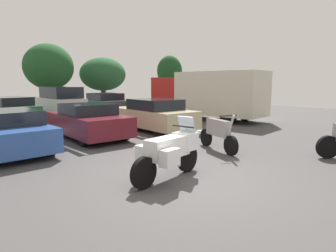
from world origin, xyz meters
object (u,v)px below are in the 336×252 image
at_px(car_blue, 4,131).
at_px(car_far_green, 9,110).
at_px(car_far_charcoal, 103,104).
at_px(box_truck, 207,94).
at_px(motorcycle_touring, 170,151).
at_px(motorcycle_second, 218,133).
at_px(car_maroon, 87,121).
at_px(car_far_silver, 59,102).
at_px(car_champagne, 153,115).

distance_m(car_blue, car_far_green, 7.54).
relative_size(car_blue, car_far_green, 1.02).
distance_m(car_far_charcoal, box_truck, 7.36).
relative_size(motorcycle_touring, motorcycle_second, 1.11).
distance_m(motorcycle_second, car_maroon, 5.34).
relative_size(motorcycle_second, car_far_silver, 0.42).
bearing_deg(car_far_charcoal, car_far_silver, 175.74).
distance_m(car_champagne, car_far_charcoal, 7.66).
height_order(motorcycle_second, car_far_green, car_far_green).
bearing_deg(car_far_silver, car_champagne, -81.32).
relative_size(motorcycle_second, box_truck, 0.28).
relative_size(car_champagne, car_far_silver, 0.97).
height_order(car_maroon, car_champagne, car_champagne).
height_order(car_far_green, car_far_charcoal, car_far_charcoal).
bearing_deg(car_blue, motorcycle_second, -42.59).
xyz_separation_m(motorcycle_second, box_truck, (6.06, 5.37, 0.94)).
xyz_separation_m(motorcycle_touring, car_champagne, (4.20, 5.50, 0.05)).
bearing_deg(car_far_charcoal, car_far_green, -178.93).
distance_m(motorcycle_touring, box_truck, 11.11).
xyz_separation_m(motorcycle_second, car_blue, (-5.04, 4.64, 0.08)).
height_order(motorcycle_second, box_truck, box_truck).
distance_m(motorcycle_touring, car_far_charcoal, 14.27).
distance_m(car_maroon, car_far_silver, 7.54).
relative_size(car_blue, car_far_charcoal, 1.06).
height_order(motorcycle_touring, car_far_silver, car_far_silver).
height_order(car_far_silver, car_far_charcoal, car_far_silver).
bearing_deg(car_far_green, car_blue, -105.73).
relative_size(motorcycle_touring, car_blue, 0.47).
xyz_separation_m(car_champagne, box_truck, (4.91, 0.80, 0.81)).
xyz_separation_m(car_blue, car_maroon, (3.05, 0.32, 0.01)).
bearing_deg(car_champagne, motorcycle_touring, -127.36).
bearing_deg(car_blue, car_maroon, 5.97).
bearing_deg(motorcycle_touring, car_champagne, 52.64).
bearing_deg(motorcycle_touring, car_blue, 109.66).
distance_m(car_far_green, box_truck, 11.19).
distance_m(car_blue, car_far_silver, 9.11).
relative_size(car_maroon, car_far_charcoal, 1.00).
bearing_deg(car_maroon, car_blue, -174.03).
distance_m(car_blue, box_truck, 11.16).
bearing_deg(motorcycle_touring, motorcycle_second, 17.07).
bearing_deg(car_far_green, car_maroon, -81.71).
relative_size(motorcycle_second, car_far_green, 0.43).
relative_size(car_champagne, box_truck, 0.64).
relative_size(car_champagne, car_far_charcoal, 1.03).
height_order(car_far_green, box_truck, box_truck).
bearing_deg(car_far_charcoal, motorcycle_second, -103.90).
relative_size(motorcycle_second, car_far_charcoal, 0.45).
distance_m(motorcycle_touring, car_far_green, 12.83).
relative_size(motorcycle_touring, car_champagne, 0.48).
distance_m(car_far_silver, box_truck, 9.18).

